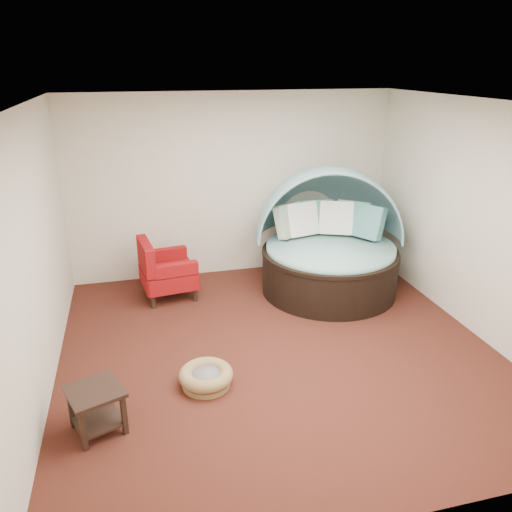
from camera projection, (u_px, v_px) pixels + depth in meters
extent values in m
plane|color=#461E14|center=(278.00, 349.00, 5.93)|extent=(5.00, 5.00, 0.00)
plane|color=beige|center=(233.00, 186.00, 7.68)|extent=(5.00, 0.00, 5.00)
plane|color=beige|center=(393.00, 363.00, 3.16)|extent=(5.00, 0.00, 5.00)
plane|color=beige|center=(34.00, 258.00, 4.85)|extent=(0.00, 5.00, 5.00)
plane|color=beige|center=(479.00, 221.00, 5.99)|extent=(0.00, 5.00, 5.00)
plane|color=white|center=(282.00, 103.00, 4.91)|extent=(5.00, 5.00, 0.00)
cylinder|color=black|center=(329.00, 272.00, 7.33)|extent=(2.36, 2.36, 0.60)
cylinder|color=black|center=(330.00, 252.00, 7.22)|extent=(2.39, 2.39, 0.05)
cylinder|color=#8AC4B8|center=(330.00, 249.00, 7.20)|extent=(2.23, 2.23, 0.13)
cube|color=#346747|center=(290.00, 220.00, 7.40)|extent=(0.57, 0.50, 0.52)
cube|color=white|center=(301.00, 219.00, 7.45)|extent=(0.55, 0.39, 0.52)
cube|color=#579796|center=(317.00, 216.00, 7.58)|extent=(0.52, 0.32, 0.52)
cube|color=white|center=(336.00, 218.00, 7.51)|extent=(0.57, 0.45, 0.52)
cube|color=#346747|center=(353.00, 218.00, 7.52)|extent=(0.56, 0.54, 0.52)
cube|color=#579796|center=(367.00, 222.00, 7.34)|extent=(0.50, 0.57, 0.52)
cylinder|color=olive|center=(206.00, 383.00, 5.25)|extent=(0.59, 0.59, 0.06)
torus|color=olive|center=(206.00, 375.00, 5.22)|extent=(0.67, 0.67, 0.15)
cylinder|color=slate|center=(206.00, 376.00, 5.22)|extent=(0.40, 0.40, 0.09)
cylinder|color=black|center=(153.00, 302.00, 6.89)|extent=(0.08, 0.08, 0.18)
cylinder|color=black|center=(146.00, 285.00, 7.40)|extent=(0.08, 0.08, 0.18)
cylinder|color=black|center=(195.00, 295.00, 7.09)|extent=(0.08, 0.08, 0.18)
cylinder|color=black|center=(185.00, 279.00, 7.61)|extent=(0.08, 0.08, 0.18)
cube|color=maroon|center=(169.00, 276.00, 7.17)|extent=(0.84, 0.84, 0.26)
cube|color=maroon|center=(146.00, 256.00, 6.94)|extent=(0.24, 0.76, 0.44)
cube|color=maroon|center=(176.00, 270.00, 6.83)|extent=(0.61, 0.20, 0.18)
cube|color=maroon|center=(167.00, 254.00, 7.38)|extent=(0.61, 0.20, 0.18)
cube|color=black|center=(94.00, 392.00, 4.47)|extent=(0.59, 0.59, 0.04)
cube|color=black|center=(98.00, 420.00, 4.59)|extent=(0.52, 0.52, 0.03)
cube|color=black|center=(83.00, 431.00, 4.31)|extent=(0.06, 0.06, 0.41)
cube|color=black|center=(71.00, 408.00, 4.59)|extent=(0.06, 0.06, 0.41)
cube|color=black|center=(124.00, 415.00, 4.51)|extent=(0.06, 0.06, 0.41)
cube|color=black|center=(110.00, 394.00, 4.79)|extent=(0.06, 0.06, 0.41)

